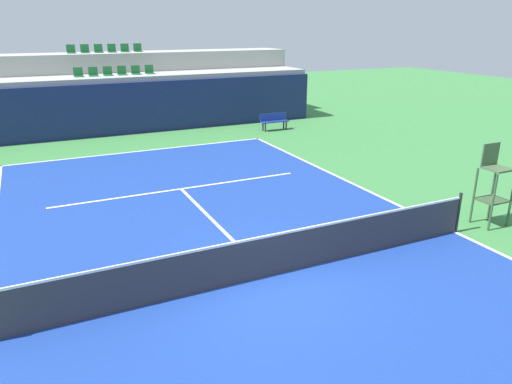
# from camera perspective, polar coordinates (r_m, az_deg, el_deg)

# --- Properties ---
(ground_plane) EXTENTS (80.00, 80.00, 0.00)m
(ground_plane) POSITION_cam_1_polar(r_m,az_deg,el_deg) (10.52, 1.49, -9.98)
(ground_plane) COLOR #387A3D
(court_surface) EXTENTS (11.00, 24.00, 0.01)m
(court_surface) POSITION_cam_1_polar(r_m,az_deg,el_deg) (10.52, 1.49, -9.95)
(court_surface) COLOR navy
(court_surface) RESTS_ON ground_plane
(baseline_far) EXTENTS (11.00, 0.10, 0.00)m
(baseline_far) POSITION_cam_1_polar(r_m,az_deg,el_deg) (21.19, -13.28, 4.78)
(baseline_far) COLOR white
(baseline_far) RESTS_ON court_surface
(sideline_right) EXTENTS (0.10, 24.00, 0.00)m
(sideline_right) POSITION_cam_1_polar(r_m,az_deg,el_deg) (13.63, 22.47, -4.37)
(sideline_right) COLOR white
(sideline_right) RESTS_ON court_surface
(service_line_far) EXTENTS (8.26, 0.10, 0.00)m
(service_line_far) POSITION_cam_1_polar(r_m,az_deg,el_deg) (16.01, -8.88, 0.37)
(service_line_far) COLOR white
(service_line_far) RESTS_ON court_surface
(centre_service_line) EXTENTS (0.10, 6.40, 0.00)m
(centre_service_line) POSITION_cam_1_polar(r_m,az_deg,el_deg) (13.16, -4.81, -3.72)
(centre_service_line) COLOR white
(centre_service_line) RESTS_ON court_surface
(back_wall) EXTENTS (20.57, 0.30, 2.49)m
(back_wall) POSITION_cam_1_polar(r_m,az_deg,el_deg) (24.54, -15.46, 9.50)
(back_wall) COLOR navy
(back_wall) RESTS_ON ground_plane
(stands_tier_lower) EXTENTS (20.57, 2.40, 2.72)m
(stands_tier_lower) POSITION_cam_1_polar(r_m,az_deg,el_deg) (25.84, -16.04, 10.17)
(stands_tier_lower) COLOR #9E9E99
(stands_tier_lower) RESTS_ON ground_plane
(stands_tier_upper) EXTENTS (20.57, 2.40, 3.70)m
(stands_tier_upper) POSITION_cam_1_polar(r_m,az_deg,el_deg) (28.13, -17.01, 11.78)
(stands_tier_upper) COLOR #9E9E99
(stands_tier_upper) RESTS_ON ground_plane
(seating_row_lower) EXTENTS (3.92, 0.44, 0.44)m
(seating_row_lower) POSITION_cam_1_polar(r_m,az_deg,el_deg) (25.76, -16.39, 13.45)
(seating_row_lower) COLOR #1E6633
(seating_row_lower) RESTS_ON stands_tier_lower
(seating_row_upper) EXTENTS (3.92, 0.44, 0.44)m
(seating_row_upper) POSITION_cam_1_polar(r_m,az_deg,el_deg) (28.06, -17.45, 15.79)
(seating_row_upper) COLOR #1E6633
(seating_row_upper) RESTS_ON stands_tier_upper
(tennis_net) EXTENTS (11.08, 0.08, 1.07)m
(tennis_net) POSITION_cam_1_polar(r_m,az_deg,el_deg) (10.28, 1.51, -7.50)
(tennis_net) COLOR black
(tennis_net) RESTS_ON court_surface
(umpire_chair) EXTENTS (0.76, 0.66, 2.20)m
(umpire_chair) POSITION_cam_1_polar(r_m,az_deg,el_deg) (14.20, 26.34, 1.06)
(umpire_chair) COLOR #334C2D
(umpire_chair) RESTS_ON ground_plane
(player_bench) EXTENTS (1.50, 0.40, 0.85)m
(player_bench) POSITION_cam_1_polar(r_m,az_deg,el_deg) (24.78, 2.16, 8.52)
(player_bench) COLOR navy
(player_bench) RESTS_ON ground_plane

